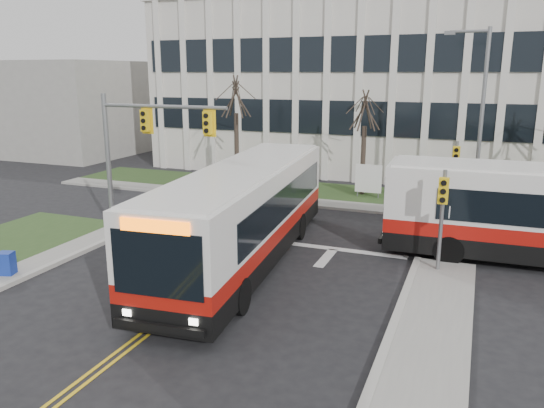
{
  "coord_description": "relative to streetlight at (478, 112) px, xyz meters",
  "views": [
    {
      "loc": [
        8.23,
        -12.08,
        7.11
      ],
      "look_at": [
        0.74,
        6.95,
        2.0
      ],
      "focal_mm": 35.0,
      "sensor_mm": 36.0,
      "label": 1
    }
  ],
  "objects": [
    {
      "name": "newspaper_box_blue",
      "position": [
        -14.99,
        -15.31,
        -4.72
      ],
      "size": [
        0.61,
        0.58,
        0.95
      ],
      "primitive_type": "cube",
      "rotation": [
        0.0,
        0.0,
        0.3
      ],
      "color": "navy",
      "rests_on": "ground"
    },
    {
      "name": "ground",
      "position": [
        -8.03,
        -16.2,
        -5.19
      ],
      "size": [
        120.0,
        120.0,
        0.0
      ],
      "primitive_type": "plane",
      "color": "black",
      "rests_on": "ground"
    },
    {
      "name": "bus_main",
      "position": [
        -7.82,
        -10.73,
        -3.38
      ],
      "size": [
        4.19,
        13.83,
        3.63
      ],
      "primitive_type": null,
      "rotation": [
        0.0,
        0.0,
        0.09
      ],
      "color": "silver",
      "rests_on": "ground"
    },
    {
      "name": "signal_pole_far",
      "position": [
        -0.83,
        -0.8,
        -2.69
      ],
      "size": [
        0.34,
        0.39,
        3.8
      ],
      "color": "slate",
      "rests_on": "ground"
    },
    {
      "name": "building_annex",
      "position": [
        -34.03,
        9.8,
        -1.19
      ],
      "size": [
        12.0,
        12.0,
        8.0
      ],
      "primitive_type": "cube",
      "color": "#9E9B93",
      "rests_on": "ground"
    },
    {
      "name": "tree_mid",
      "position": [
        -6.03,
        2.0,
        -0.31
      ],
      "size": [
        1.8,
        1.8,
        6.82
      ],
      "color": "#42352B",
      "rests_on": "ground"
    },
    {
      "name": "sidewalk_cross",
      "position": [
        -3.03,
        -1.0,
        -5.12
      ],
      "size": [
        44.0,
        1.6,
        0.14
      ],
      "primitive_type": "cube",
      "color": "#9E9B93",
      "rests_on": "ground"
    },
    {
      "name": "office_building",
      "position": [
        -3.03,
        13.8,
        0.81
      ],
      "size": [
        40.0,
        16.0,
        12.0
      ],
      "primitive_type": "cube",
      "color": "silver",
      "rests_on": "ground"
    },
    {
      "name": "signal_pole_near",
      "position": [
        -0.83,
        -9.3,
        -2.69
      ],
      "size": [
        0.34,
        0.39,
        3.8
      ],
      "color": "slate",
      "rests_on": "ground"
    },
    {
      "name": "tree_left",
      "position": [
        -14.03,
        1.8,
        0.32
      ],
      "size": [
        1.8,
        1.8,
        7.7
      ],
      "color": "#42352B",
      "rests_on": "ground"
    },
    {
      "name": "directory_sign",
      "position": [
        -5.53,
        1.3,
        -4.02
      ],
      "size": [
        1.5,
        0.12,
        2.0
      ],
      "color": "slate",
      "rests_on": "ground"
    },
    {
      "name": "mast_arm_signal",
      "position": [
        -13.65,
        -9.04,
        -0.94
      ],
      "size": [
        6.11,
        0.38,
        6.2
      ],
      "color": "slate",
      "rests_on": "ground"
    },
    {
      "name": "streetlight",
      "position": [
        0.0,
        0.0,
        0.0
      ],
      "size": [
        2.15,
        0.25,
        9.2
      ],
      "color": "slate",
      "rests_on": "ground"
    },
    {
      "name": "building_lawn",
      "position": [
        -3.03,
        1.8,
        -5.13
      ],
      "size": [
        44.0,
        5.0,
        0.12
      ],
      "primitive_type": "cube",
      "color": "#2D491F",
      "rests_on": "ground"
    }
  ]
}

